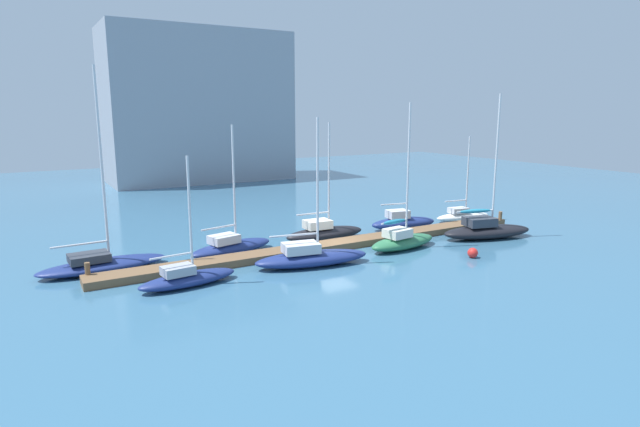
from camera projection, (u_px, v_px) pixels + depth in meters
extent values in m
plane|color=#386684|center=(335.00, 248.00, 34.32)|extent=(120.00, 120.00, 0.00)
cube|color=brown|center=(335.00, 245.00, 34.28)|extent=(30.75, 1.62, 0.45)
cylinder|color=brown|center=(88.00, 273.00, 27.34)|extent=(0.28, 0.28, 1.10)
cylinder|color=brown|center=(500.00, 218.00, 41.09)|extent=(0.28, 0.28, 1.10)
ellipsoid|color=navy|center=(103.00, 265.00, 29.39)|extent=(7.11, 2.60, 0.68)
cube|color=#333842|center=(89.00, 258.00, 28.89)|extent=(2.19, 1.65, 0.44)
cylinder|color=silver|center=(102.00, 165.00, 28.47)|extent=(0.14, 0.14, 10.65)
cylinder|color=silver|center=(80.00, 244.00, 28.51)|extent=(2.94, 0.29, 0.11)
ellipsoid|color=navy|center=(188.00, 279.00, 26.89)|extent=(5.34, 2.09, 0.70)
cube|color=#9EA3AD|center=(178.00, 270.00, 26.48)|extent=(1.67, 1.24, 0.46)
cylinder|color=silver|center=(190.00, 215.00, 26.39)|extent=(0.13, 0.13, 6.02)
cylinder|color=silver|center=(171.00, 256.00, 26.14)|extent=(2.19, 0.33, 0.10)
ellipsoid|color=navy|center=(232.00, 248.00, 32.92)|extent=(6.06, 3.07, 0.80)
cube|color=silver|center=(224.00, 239.00, 32.40)|extent=(1.98, 1.62, 0.52)
cylinder|color=silver|center=(234.00, 184.00, 32.33)|extent=(0.13, 0.13, 7.30)
cylinder|color=silver|center=(219.00, 227.00, 32.01)|extent=(2.40, 0.65, 0.11)
ellipsoid|color=navy|center=(312.00, 259.00, 30.38)|extent=(7.10, 3.21, 0.86)
cube|color=silver|center=(301.00, 248.00, 30.01)|extent=(2.28, 1.74, 0.56)
cylinder|color=silver|center=(318.00, 186.00, 29.66)|extent=(0.14, 0.14, 7.71)
cylinder|color=silver|center=(294.00, 235.00, 29.72)|extent=(2.85, 0.64, 0.11)
ellipsoid|color=black|center=(325.00, 234.00, 36.47)|extent=(6.01, 2.08, 0.90)
cube|color=silver|center=(318.00, 224.00, 36.05)|extent=(1.83, 1.37, 0.58)
cylinder|color=silver|center=(329.00, 176.00, 35.82)|extent=(0.14, 0.14, 7.25)
cylinder|color=silver|center=(313.00, 214.00, 35.73)|extent=(2.50, 0.19, 0.11)
ellipsoid|color=#2D7047|center=(403.00, 242.00, 34.16)|extent=(5.61, 2.50, 0.86)
cube|color=silver|center=(397.00, 233.00, 33.69)|extent=(1.78, 1.47, 0.56)
cylinder|color=silver|center=(408.00, 170.00, 33.40)|extent=(0.13, 0.13, 8.58)
cylinder|color=silver|center=(394.00, 222.00, 33.34)|extent=(2.27, 0.40, 0.11)
ellipsoid|color=teal|center=(394.00, 222.00, 33.34)|extent=(2.08, 0.62, 0.28)
ellipsoid|color=navy|center=(404.00, 223.00, 39.83)|extent=(5.54, 2.61, 0.91)
cube|color=silver|center=(398.00, 214.00, 39.50)|extent=(1.78, 1.45, 0.59)
cylinder|color=silver|center=(408.00, 170.00, 39.13)|extent=(0.13, 0.13, 7.18)
cylinder|color=silver|center=(394.00, 204.00, 39.24)|extent=(2.22, 0.50, 0.11)
ellipsoid|color=black|center=(487.00, 232.00, 36.95)|extent=(7.10, 3.74, 0.94)
cube|color=#333842|center=(480.00, 222.00, 36.62)|extent=(2.34, 1.95, 0.61)
cylinder|color=silver|center=(496.00, 161.00, 36.06)|extent=(0.14, 0.14, 9.14)
cylinder|color=silver|center=(475.00, 211.00, 36.35)|extent=(2.79, 0.81, 0.11)
ellipsoid|color=teal|center=(475.00, 211.00, 36.35)|extent=(2.58, 0.98, 0.28)
ellipsoid|color=white|center=(463.00, 217.00, 42.86)|extent=(5.17, 2.09, 0.68)
cube|color=silver|center=(458.00, 210.00, 42.57)|extent=(1.63, 1.18, 0.44)
cylinder|color=silver|center=(468.00, 175.00, 42.28)|extent=(0.13, 0.13, 6.24)
cylinder|color=silver|center=(456.00, 201.00, 42.30)|extent=(2.10, 0.40, 0.10)
sphere|color=red|center=(473.00, 253.00, 32.04)|extent=(0.63, 0.63, 0.63)
cube|color=#9399A3|center=(199.00, 107.00, 66.28)|extent=(22.56, 9.94, 18.76)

